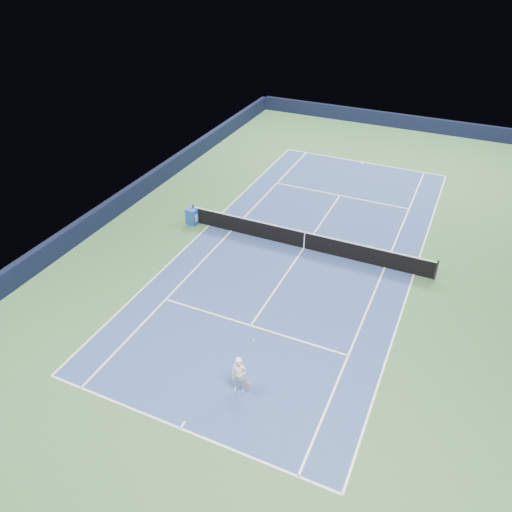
% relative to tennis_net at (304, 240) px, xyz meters
% --- Properties ---
extents(ground, '(40.00, 40.00, 0.00)m').
position_rel_tennis_net_xyz_m(ground, '(0.00, 0.00, -0.50)').
color(ground, '#335C32').
rests_on(ground, ground).
extents(wall_far, '(22.00, 0.35, 1.10)m').
position_rel_tennis_net_xyz_m(wall_far, '(0.00, 19.82, 0.05)').
color(wall_far, black).
rests_on(wall_far, ground).
extents(wall_left, '(0.35, 40.00, 1.10)m').
position_rel_tennis_net_xyz_m(wall_left, '(-10.82, 0.00, 0.05)').
color(wall_left, black).
rests_on(wall_left, ground).
extents(court_surface, '(10.97, 23.77, 0.01)m').
position_rel_tennis_net_xyz_m(court_surface, '(0.00, 0.00, -0.50)').
color(court_surface, navy).
rests_on(court_surface, ground).
extents(baseline_far, '(10.97, 0.08, 0.00)m').
position_rel_tennis_net_xyz_m(baseline_far, '(0.00, 11.88, -0.50)').
color(baseline_far, white).
rests_on(baseline_far, ground).
extents(baseline_near, '(10.97, 0.08, 0.00)m').
position_rel_tennis_net_xyz_m(baseline_near, '(0.00, -11.88, -0.50)').
color(baseline_near, white).
rests_on(baseline_near, ground).
extents(sideline_doubles_right, '(0.08, 23.77, 0.00)m').
position_rel_tennis_net_xyz_m(sideline_doubles_right, '(5.49, 0.00, -0.50)').
color(sideline_doubles_right, white).
rests_on(sideline_doubles_right, ground).
extents(sideline_doubles_left, '(0.08, 23.77, 0.00)m').
position_rel_tennis_net_xyz_m(sideline_doubles_left, '(-5.49, 0.00, -0.50)').
color(sideline_doubles_left, white).
rests_on(sideline_doubles_left, ground).
extents(sideline_singles_right, '(0.08, 23.77, 0.00)m').
position_rel_tennis_net_xyz_m(sideline_singles_right, '(4.12, 0.00, -0.50)').
color(sideline_singles_right, white).
rests_on(sideline_singles_right, ground).
extents(sideline_singles_left, '(0.08, 23.77, 0.00)m').
position_rel_tennis_net_xyz_m(sideline_singles_left, '(-4.12, 0.00, -0.50)').
color(sideline_singles_left, white).
rests_on(sideline_singles_left, ground).
extents(service_line_far, '(8.23, 0.08, 0.00)m').
position_rel_tennis_net_xyz_m(service_line_far, '(0.00, 6.40, -0.50)').
color(service_line_far, white).
rests_on(service_line_far, ground).
extents(service_line_near, '(8.23, 0.08, 0.00)m').
position_rel_tennis_net_xyz_m(service_line_near, '(0.00, -6.40, -0.50)').
color(service_line_near, white).
rests_on(service_line_near, ground).
extents(center_service_line, '(0.08, 12.80, 0.00)m').
position_rel_tennis_net_xyz_m(center_service_line, '(0.00, 0.00, -0.50)').
color(center_service_line, white).
rests_on(center_service_line, ground).
extents(center_mark_far, '(0.08, 0.30, 0.00)m').
position_rel_tennis_net_xyz_m(center_mark_far, '(0.00, 11.73, -0.50)').
color(center_mark_far, white).
rests_on(center_mark_far, ground).
extents(center_mark_near, '(0.08, 0.30, 0.00)m').
position_rel_tennis_net_xyz_m(center_mark_near, '(0.00, -11.73, -0.50)').
color(center_mark_near, white).
rests_on(center_mark_near, ground).
extents(tennis_net, '(12.90, 0.10, 1.07)m').
position_rel_tennis_net_xyz_m(tennis_net, '(0.00, 0.00, 0.00)').
color(tennis_net, black).
rests_on(tennis_net, ground).
extents(sponsor_cube, '(0.63, 0.55, 0.90)m').
position_rel_tennis_net_xyz_m(sponsor_cube, '(-6.40, -0.19, -0.06)').
color(sponsor_cube, '#1C4BAD').
rests_on(sponsor_cube, ground).
extents(tennis_player, '(0.77, 1.28, 1.63)m').
position_rel_tennis_net_xyz_m(tennis_player, '(1.07, -9.63, 0.26)').
color(tennis_player, white).
rests_on(tennis_player, ground).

